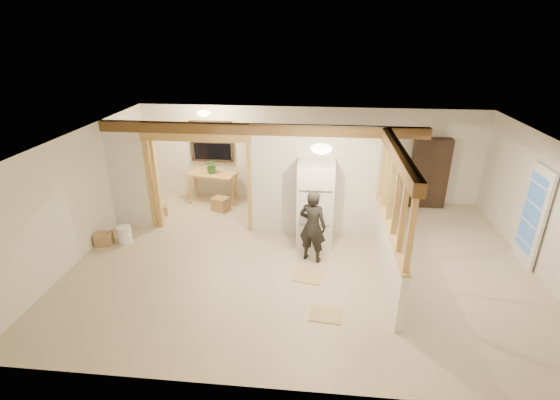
# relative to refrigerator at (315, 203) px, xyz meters

# --- Properties ---
(floor) EXTENTS (9.00, 6.50, 0.01)m
(floor) POSITION_rel_refrigerator_xyz_m (-0.23, -0.77, -0.92)
(floor) COLOR #CAB296
(floor) RESTS_ON ground
(ceiling) EXTENTS (9.00, 6.50, 0.01)m
(ceiling) POSITION_rel_refrigerator_xyz_m (-0.23, -0.77, 1.58)
(ceiling) COLOR white
(wall_back) EXTENTS (9.00, 0.01, 2.50)m
(wall_back) POSITION_rel_refrigerator_xyz_m (-0.23, 2.48, 0.33)
(wall_back) COLOR silver
(wall_back) RESTS_ON floor
(wall_front) EXTENTS (9.00, 0.01, 2.50)m
(wall_front) POSITION_rel_refrigerator_xyz_m (-0.23, -4.02, 0.33)
(wall_front) COLOR silver
(wall_front) RESTS_ON floor
(wall_left) EXTENTS (0.01, 6.50, 2.50)m
(wall_left) POSITION_rel_refrigerator_xyz_m (-4.73, -0.77, 0.33)
(wall_left) COLOR silver
(wall_left) RESTS_ON floor
(wall_right) EXTENTS (0.01, 6.50, 2.50)m
(wall_right) POSITION_rel_refrigerator_xyz_m (4.27, -0.77, 0.33)
(wall_right) COLOR silver
(wall_right) RESTS_ON floor
(partition_left_stub) EXTENTS (0.90, 0.12, 2.50)m
(partition_left_stub) POSITION_rel_refrigerator_xyz_m (-4.28, 0.43, 0.33)
(partition_left_stub) COLOR white
(partition_left_stub) RESTS_ON floor
(partition_center) EXTENTS (2.80, 0.12, 2.50)m
(partition_center) POSITION_rel_refrigerator_xyz_m (-0.03, 0.43, 0.33)
(partition_center) COLOR white
(partition_center) RESTS_ON floor
(doorway_frame) EXTENTS (2.46, 0.14, 2.20)m
(doorway_frame) POSITION_rel_refrigerator_xyz_m (-2.63, 0.43, 0.18)
(doorway_frame) COLOR tan
(doorway_frame) RESTS_ON floor
(header_beam_back) EXTENTS (7.00, 0.18, 0.22)m
(header_beam_back) POSITION_rel_refrigerator_xyz_m (-1.23, 0.43, 1.46)
(header_beam_back) COLOR brown
(header_beam_back) RESTS_ON ceiling
(header_beam_right) EXTENTS (0.18, 3.30, 0.22)m
(header_beam_right) POSITION_rel_refrigerator_xyz_m (1.37, -1.17, 1.46)
(header_beam_right) COLOR brown
(header_beam_right) RESTS_ON ceiling
(pony_wall) EXTENTS (0.12, 3.20, 1.00)m
(pony_wall) POSITION_rel_refrigerator_xyz_m (1.37, -1.17, -0.42)
(pony_wall) COLOR white
(pony_wall) RESTS_ON floor
(stud_partition) EXTENTS (0.14, 3.20, 1.32)m
(stud_partition) POSITION_rel_refrigerator_xyz_m (1.37, -1.17, 0.74)
(stud_partition) COLOR tan
(stud_partition) RESTS_ON pony_wall
(window_back) EXTENTS (1.12, 0.10, 1.10)m
(window_back) POSITION_rel_refrigerator_xyz_m (-2.83, 2.40, 0.63)
(window_back) COLOR black
(window_back) RESTS_ON wall_back
(french_door) EXTENTS (0.12, 0.86, 2.00)m
(french_door) POSITION_rel_refrigerator_xyz_m (4.19, -0.37, 0.08)
(french_door) COLOR white
(french_door) RESTS_ON floor
(ceiling_dome_main) EXTENTS (0.36, 0.36, 0.16)m
(ceiling_dome_main) POSITION_rel_refrigerator_xyz_m (0.07, -1.27, 1.56)
(ceiling_dome_main) COLOR #FFEABF
(ceiling_dome_main) RESTS_ON ceiling
(ceiling_dome_util) EXTENTS (0.32, 0.32, 0.14)m
(ceiling_dome_util) POSITION_rel_refrigerator_xyz_m (-2.73, 1.53, 1.56)
(ceiling_dome_util) COLOR #FFEABF
(ceiling_dome_util) RESTS_ON ceiling
(hanging_bulb) EXTENTS (0.07, 0.07, 0.07)m
(hanging_bulb) POSITION_rel_refrigerator_xyz_m (-2.23, 0.83, 1.26)
(hanging_bulb) COLOR #FFD88C
(hanging_bulb) RESTS_ON ceiling
(refrigerator) EXTENTS (0.76, 0.73, 1.84)m
(refrigerator) POSITION_rel_refrigerator_xyz_m (0.00, 0.00, 0.00)
(refrigerator) COLOR white
(refrigerator) RESTS_ON floor
(woman) EXTENTS (0.64, 0.52, 1.51)m
(woman) POSITION_rel_refrigerator_xyz_m (-0.03, -0.76, -0.16)
(woman) COLOR black
(woman) RESTS_ON floor
(work_table) EXTENTS (1.35, 0.87, 0.79)m
(work_table) POSITION_rel_refrigerator_xyz_m (-2.76, 2.06, -0.53)
(work_table) COLOR tan
(work_table) RESTS_ON floor
(potted_plant) EXTENTS (0.44, 0.41, 0.41)m
(potted_plant) POSITION_rel_refrigerator_xyz_m (-2.76, 2.04, 0.07)
(potted_plant) COLOR #296423
(potted_plant) RESTS_ON work_table
(shop_vac) EXTENTS (0.57, 0.57, 0.64)m
(shop_vac) POSITION_rel_refrigerator_xyz_m (-4.43, 1.01, -0.60)
(shop_vac) COLOR #AA1509
(shop_vac) RESTS_ON floor
(bookshelf) EXTENTS (0.91, 0.30, 1.82)m
(bookshelf) POSITION_rel_refrigerator_xyz_m (2.87, 2.26, -0.01)
(bookshelf) COLOR black
(bookshelf) RESTS_ON floor
(bucket) EXTENTS (0.31, 0.31, 0.39)m
(bucket) POSITION_rel_refrigerator_xyz_m (-4.12, -0.45, -0.72)
(bucket) COLOR silver
(bucket) RESTS_ON floor
(box_util_a) EXTENTS (0.50, 0.47, 0.34)m
(box_util_a) POSITION_rel_refrigerator_xyz_m (-2.44, 1.45, -0.75)
(box_util_a) COLOR tan
(box_util_a) RESTS_ON floor
(box_util_b) EXTENTS (0.35, 0.35, 0.25)m
(box_util_b) POSITION_rel_refrigerator_xyz_m (-3.83, 1.01, -0.80)
(box_util_b) COLOR tan
(box_util_b) RESTS_ON floor
(box_front) EXTENTS (0.38, 0.33, 0.27)m
(box_front) POSITION_rel_refrigerator_xyz_m (-4.53, -0.59, -0.78)
(box_front) COLOR tan
(box_front) RESTS_ON floor
(floor_panel_near) EXTENTS (0.60, 0.60, 0.02)m
(floor_panel_near) POSITION_rel_refrigerator_xyz_m (-0.08, -1.36, -0.91)
(floor_panel_near) COLOR tan
(floor_panel_near) RESTS_ON floor
(floor_panel_far) EXTENTS (0.56, 0.47, 0.02)m
(floor_panel_far) POSITION_rel_refrigerator_xyz_m (0.25, -2.47, -0.91)
(floor_panel_far) COLOR tan
(floor_panel_far) RESTS_ON floor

